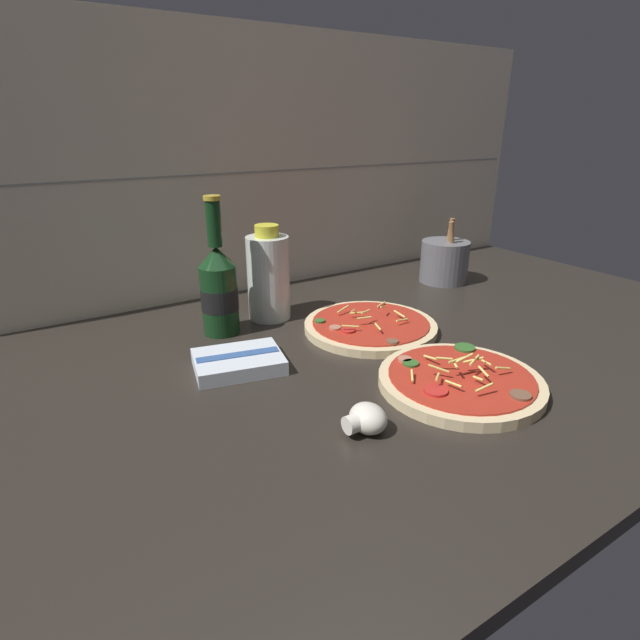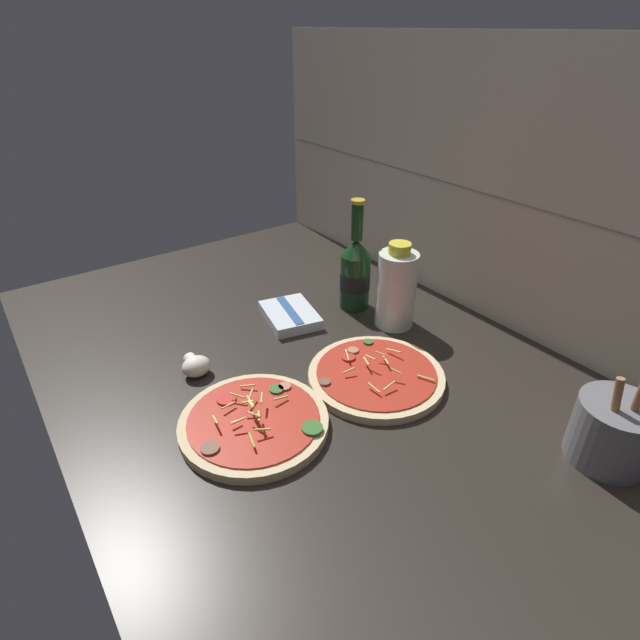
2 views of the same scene
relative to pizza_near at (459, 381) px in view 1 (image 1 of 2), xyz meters
The scene contains 9 objects.
counter_slab 16.64cm from the pizza_near, 89.49° to the left, with size 160.00×90.00×2.50cm.
tile_backsplash 67.42cm from the pizza_near, 89.86° to the left, with size 160.00×1.13×60.00cm.
pizza_near is the anchor object (origin of this frame).
pizza_far 25.27cm from the pizza_near, 84.88° to the left, with size 25.78×25.78×4.54cm.
beer_bottle 46.57cm from the pizza_near, 119.36° to the left, with size 7.05×7.05×26.02cm.
oil_bottle 44.24cm from the pizza_near, 104.62° to the left, with size 8.60×8.60×19.33cm.
mushroom_left 19.45cm from the pizza_near, behind, with size 5.81×5.53×3.87cm.
utensil_crock 56.05cm from the pizza_near, 47.16° to the left, with size 11.94×11.94×15.94cm.
dish_towel 35.47cm from the pizza_near, 137.28° to the left, with size 16.20×13.54×2.56cm.
Camera 1 is at (-54.50, -61.99, 40.49)cm, focal length 28.00 mm.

